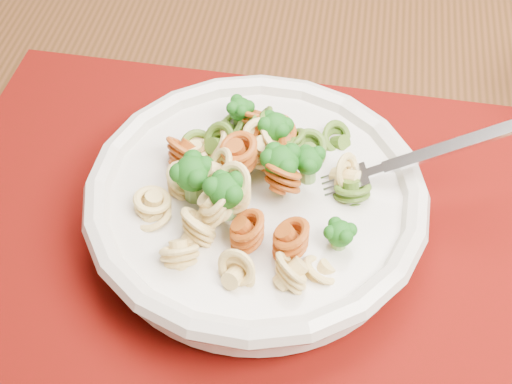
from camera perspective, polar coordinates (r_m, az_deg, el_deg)
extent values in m
cube|color=#502B16|center=(0.64, 3.17, 3.08)|extent=(1.78, 1.51, 0.04)
cube|color=#5F0405|center=(0.55, -1.49, -4.02)|extent=(0.61, 0.56, 0.00)
cylinder|color=beige|center=(0.55, 0.00, -2.35)|extent=(0.11, 0.11, 0.01)
cylinder|color=beige|center=(0.54, 0.00, -1.11)|extent=(0.24, 0.24, 0.03)
torus|color=beige|center=(0.53, 0.00, -0.09)|extent=(0.26, 0.26, 0.02)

